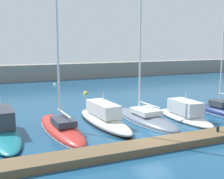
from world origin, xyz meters
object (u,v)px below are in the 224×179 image
mooring_buoy_yellow (86,94)px  mooring_buoy_white (55,85)px  sailboat_navy_sixth (222,111)px  dock_bollard (218,129)px  motorboat_teal_nearest (2,128)px  sailboat_slate_fourth (145,117)px  sailboat_red_second (61,127)px  motorboat_ivory_third (104,118)px  motorboat_white_fifth (185,114)px

mooring_buoy_yellow → mooring_buoy_white: bearing=101.1°
sailboat_navy_sixth → dock_bollard: 8.16m
motorboat_teal_nearest → sailboat_slate_fourth: 12.39m
sailboat_red_second → sailboat_slate_fourth: (7.90, 0.02, 0.00)m
motorboat_ivory_third → mooring_buoy_yellow: size_ratio=12.94×
sailboat_red_second → dock_bollard: bearing=-125.0°
motorboat_teal_nearest → sailboat_navy_sixth: bearing=-96.5°
sailboat_slate_fourth → motorboat_white_fifth: bearing=-108.8°
motorboat_ivory_third → sailboat_navy_sixth: sailboat_navy_sixth is taller
sailboat_slate_fourth → sailboat_red_second: bearing=87.0°
sailboat_red_second → dock_bollard: 12.28m
motorboat_ivory_third → dock_bollard: (6.52, -6.86, 0.15)m
motorboat_white_fifth → motorboat_ivory_third: bearing=80.0°
sailboat_slate_fourth → sailboat_navy_sixth: bearing=-99.2°
motorboat_ivory_third → sailboat_slate_fourth: size_ratio=0.57×
motorboat_teal_nearest → sailboat_slate_fourth: bearing=-95.1°
sailboat_slate_fourth → dock_bollard: size_ratio=37.13×
sailboat_red_second → sailboat_navy_sixth: (16.27, -0.89, 0.02)m
motorboat_ivory_third → mooring_buoy_yellow: bearing=-16.4°
sailboat_red_second → motorboat_white_fifth: (11.56, -1.02, 0.20)m
motorboat_white_fifth → sailboat_navy_sixth: bearing=-88.5°
sailboat_navy_sixth → motorboat_ivory_third: bearing=80.2°
sailboat_slate_fourth → mooring_buoy_white: bearing=2.3°
motorboat_teal_nearest → sailboat_slate_fourth: sailboat_slate_fourth is taller
motorboat_white_fifth → mooring_buoy_white: 28.42m
sailboat_red_second → motorboat_teal_nearest: bearing=79.5°
motorboat_teal_nearest → mooring_buoy_white: size_ratio=17.14×
motorboat_ivory_third → mooring_buoy_white: 26.44m
sailboat_navy_sixth → mooring_buoy_yellow: 19.16m
sailboat_red_second → mooring_buoy_yellow: size_ratio=24.07×
sailboat_red_second → sailboat_navy_sixth: sailboat_red_second is taller
motorboat_white_fifth → sailboat_navy_sixth: 4.72m
sailboat_red_second → mooring_buoy_white: (5.38, 26.72, -0.30)m
motorboat_ivory_third → mooring_buoy_white: (1.51, 26.39, -0.57)m
sailboat_navy_sixth → mooring_buoy_yellow: (-8.80, 17.01, -0.32)m
motorboat_ivory_third → sailboat_slate_fourth: 4.05m
motorboat_ivory_third → mooring_buoy_white: motorboat_ivory_third is taller
sailboat_slate_fourth → mooring_buoy_yellow: size_ratio=22.71×
motorboat_ivory_third → sailboat_slate_fourth: sailboat_slate_fourth is taller
sailboat_slate_fourth → motorboat_teal_nearest: bearing=84.2°
dock_bollard → sailboat_navy_sixth: bearing=43.8°
mooring_buoy_white → motorboat_white_fifth: bearing=-77.5°
motorboat_ivory_third → dock_bollard: motorboat_ivory_third is taller
mooring_buoy_yellow → sailboat_slate_fourth: bearing=-88.5°
sailboat_navy_sixth → dock_bollard: size_ratio=26.46×
motorboat_teal_nearest → mooring_buoy_yellow: 19.59m
motorboat_white_fifth → dock_bollard: (-1.17, -5.51, 0.22)m
sailboat_red_second → motorboat_white_fifth: bearing=-97.8°
motorboat_ivory_third → sailboat_slate_fourth: (4.02, -0.32, -0.27)m
sailboat_red_second → sailboat_navy_sixth: 16.29m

